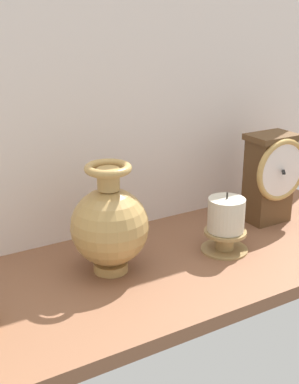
% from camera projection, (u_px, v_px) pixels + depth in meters
% --- Properties ---
extents(ground_plane, '(1.00, 0.36, 0.02)m').
position_uv_depth(ground_plane, '(159.00, 271.00, 0.91)').
color(ground_plane, brown).
extents(back_wall, '(1.20, 0.02, 0.65)m').
position_uv_depth(back_wall, '(107.00, 66.00, 0.94)').
color(back_wall, silver).
rests_on(back_wall, ground_plane).
extents(mantel_clock, '(0.13, 0.09, 0.19)m').
position_uv_depth(mantel_clock, '(271.00, 176.00, 1.06)').
color(mantel_clock, brown).
rests_on(mantel_clock, ground_plane).
extents(brass_vase_bulbous, '(0.13, 0.13, 0.19)m').
position_uv_depth(brass_vase_bulbous, '(110.00, 225.00, 0.86)').
color(brass_vase_bulbous, tan).
rests_on(brass_vase_bulbous, ground_plane).
extents(pillar_candle_front, '(0.09, 0.09, 0.11)m').
position_uv_depth(pillar_candle_front, '(226.00, 224.00, 0.94)').
color(pillar_candle_front, '#9F804D').
rests_on(pillar_candle_front, ground_plane).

